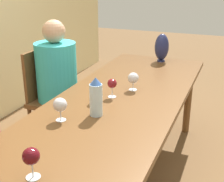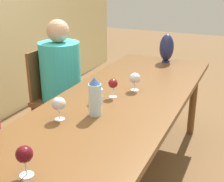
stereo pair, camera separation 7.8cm
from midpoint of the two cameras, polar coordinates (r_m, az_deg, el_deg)
dining_table at (r=2.02m, az=0.09°, el=-5.20°), size 2.85×0.85×0.74m
water_bottle at (r=1.88m, az=-1.95°, el=-1.10°), size 0.08×0.08×0.24m
water_tumbler at (r=2.10m, az=-1.64°, el=-0.82°), size 0.08×0.08×0.09m
vase at (r=3.09m, az=10.68°, el=7.77°), size 0.14×0.14×0.27m
wine_glass_0 at (r=2.16m, az=1.22°, el=1.28°), size 0.07×0.07×0.13m
wine_glass_1 at (r=1.38m, az=-14.14°, el=-11.29°), size 0.08×0.08×0.14m
wine_glass_2 at (r=2.30m, az=5.18°, el=2.27°), size 0.08×0.08×0.13m
wine_glass_3 at (r=1.85m, az=-8.51°, el=-2.42°), size 0.08×0.08×0.14m
chair_far at (r=2.94m, az=-9.53°, el=-0.59°), size 0.44×0.44×0.92m
person_far at (r=2.85m, az=-8.26°, el=1.66°), size 0.36×0.36×1.20m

